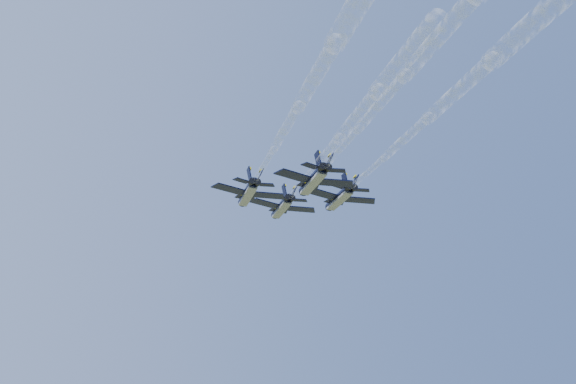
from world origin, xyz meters
TOP-DOWN VIEW (x-y plane):
  - jet_lead at (3.24, 7.26)m, footprint 12.83×17.52m
  - jet_left at (-9.24, 0.59)m, footprint 12.83×17.52m
  - jet_right at (6.85, -6.26)m, footprint 12.83×17.52m
  - jet_slot at (-5.79, -14.09)m, footprint 12.83×17.52m
  - smoke_trail_lead at (-17.52, -38.61)m, footprint 28.64×60.49m
  - smoke_trail_left at (-30.00, -45.29)m, footprint 28.64×60.49m
  - smoke_trail_right at (-13.91, -52.13)m, footprint 28.64×60.49m
  - smoke_trail_slot at (-26.55, -59.96)m, footprint 28.64×60.49m

SIDE VIEW (x-z plane):
  - jet_lead at x=3.24m, z-range 102.93..106.89m
  - jet_left at x=-9.24m, z-range 102.93..106.89m
  - jet_right at x=6.85m, z-range 102.93..106.89m
  - jet_slot at x=-5.79m, z-range 102.93..106.89m
  - smoke_trail_lead at x=-17.52m, z-range 103.73..106.17m
  - smoke_trail_left at x=-30.00m, z-range 103.73..106.17m
  - smoke_trail_right at x=-13.91m, z-range 103.73..106.17m
  - smoke_trail_slot at x=-26.55m, z-range 103.73..106.17m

